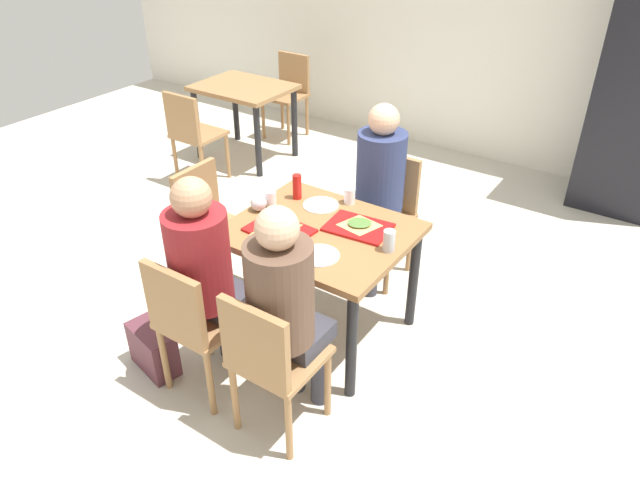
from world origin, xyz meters
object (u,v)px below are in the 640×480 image
person_in_brown_jacket (285,301)px  condiment_bottle (297,187)px  plastic_cup_c (271,198)px  background_chair_near (192,131)px  chair_near_left (192,319)px  background_table (244,98)px  pizza_slice_a (276,228)px  chair_left_end (209,220)px  plastic_cup_a (350,196)px  handbag (153,349)px  background_chair_far (289,89)px  pizza_slice_b (360,224)px  tray_red_near (279,230)px  person_in_red (206,267)px  chair_near_right (269,358)px  soda_can (389,241)px  paper_plate_near_edge (319,255)px  tray_red_far (358,227)px  paper_plate_center (321,205)px  plastic_cup_b (285,252)px  chair_far_side (385,207)px  main_table (320,244)px  foil_bundle (259,203)px  person_far_side (377,183)px

person_in_brown_jacket → condiment_bottle: 1.08m
plastic_cup_c → background_chair_near: 2.02m
chair_near_left → background_table: chair_near_left is taller
pizza_slice_a → condiment_bottle: size_ratio=1.73×
chair_left_end → plastic_cup_c: bearing=7.5°
plastic_cup_a → plastic_cup_c: 0.48m
chair_left_end → background_chair_near: bearing=138.5°
handbag → background_chair_far: (-1.52, 3.38, 0.37)m
pizza_slice_a → background_chair_near: size_ratio=0.32×
pizza_slice_b → tray_red_near: bearing=-140.7°
background_chair_far → person_in_red: bearing=-59.9°
pizza_slice_b → condiment_bottle: (-0.51, 0.09, 0.06)m
tray_red_near → chair_near_left: bearing=-96.6°
background_table → chair_near_right: bearing=-47.9°
soda_can → handbag: size_ratio=0.38×
plastic_cup_c → background_table: 2.47m
chair_near_right → background_chair_near: 3.05m
chair_near_right → soda_can: size_ratio=7.13×
paper_plate_near_edge → pizza_slice_a: size_ratio=0.80×
tray_red_far → paper_plate_center: tray_red_far is taller
soda_can → handbag: (-1.04, -0.85, -0.66)m
chair_left_end → pizza_slice_b: 1.11m
pizza_slice_a → plastic_cup_b: bearing=-42.9°
tray_red_far → chair_far_side: bearing=104.6°
main_table → foil_bundle: bearing=-177.2°
person_far_side → paper_plate_near_edge: 0.92m
tray_red_far → soda_can: bearing=-22.8°
plastic_cup_c → background_chair_near: (-1.72, 1.03, -0.28)m
person_in_red → plastic_cup_a: person_in_red is taller
foil_bundle → handbag: (-0.17, -0.81, -0.65)m
person_in_red → foil_bundle: (-0.18, 0.65, 0.03)m
person_in_brown_jacket → tray_red_far: person_in_brown_jacket is taller
main_table → chair_near_left: bearing=-107.4°
chair_left_end → handbag: (0.29, -0.83, -0.37)m
person_in_brown_jacket → plastic_cup_c: (-0.66, 0.73, 0.03)m
tray_red_near → background_chair_near: (-1.95, 1.24, -0.23)m
paper_plate_near_edge → background_chair_far: 3.61m
chair_near_right → tray_red_near: (-0.43, 0.66, 0.23)m
person_in_brown_jacket → plastic_cup_b: size_ratio=12.79×
chair_near_right → paper_plate_near_edge: chair_near_right is taller
foil_bundle → handbag: foil_bundle is taller
tray_red_near → tray_red_far: (0.36, 0.28, 0.00)m
soda_can → plastic_cup_a: bearing=143.2°
chair_left_end → person_in_brown_jacket: 1.35m
handbag → plastic_cup_a: bearing=64.1°
person_far_side → condiment_bottle: 0.55m
chair_far_side → background_table: chair_far_side is taller
tray_red_near → soda_can: soda_can is taller
handbag → tray_red_near: bearing=57.8°
tray_red_far → paper_plate_near_edge: (-0.03, -0.36, -0.00)m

